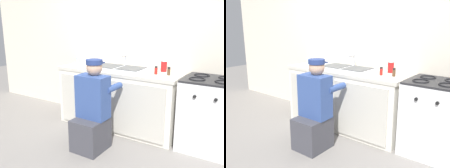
# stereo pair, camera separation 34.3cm
# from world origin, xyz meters

# --- Properties ---
(ground_plane) EXTENTS (12.00, 12.00, 0.00)m
(ground_plane) POSITION_xyz_m (0.00, 0.00, 0.00)
(ground_plane) COLOR gray
(back_wall) EXTENTS (6.00, 0.10, 2.50)m
(back_wall) POSITION_xyz_m (0.00, 0.65, 1.25)
(back_wall) COLOR beige
(back_wall) RESTS_ON ground_plane
(counter_cabinet) EXTENTS (1.77, 0.62, 0.83)m
(counter_cabinet) POSITION_xyz_m (0.00, 0.29, 0.41)
(counter_cabinet) COLOR silver
(counter_cabinet) RESTS_ON ground_plane
(countertop) EXTENTS (1.81, 0.62, 0.04)m
(countertop) POSITION_xyz_m (0.00, 0.30, 0.85)
(countertop) COLOR beige
(countertop) RESTS_ON counter_cabinet
(sink_double_basin) EXTENTS (0.80, 0.44, 0.19)m
(sink_double_basin) POSITION_xyz_m (0.00, 0.30, 0.89)
(sink_double_basin) COLOR silver
(sink_double_basin) RESTS_ON countertop
(stove_range) EXTENTS (0.63, 0.62, 0.90)m
(stove_range) POSITION_xyz_m (1.25, 0.30, 0.44)
(stove_range) COLOR white
(stove_range) RESTS_ON ground_plane
(plumber_person) EXTENTS (0.42, 0.61, 1.10)m
(plumber_person) POSITION_xyz_m (0.05, -0.44, 0.46)
(plumber_person) COLOR #3F3F47
(plumber_person) RESTS_ON ground_plane
(spice_bottle_pepper) EXTENTS (0.04, 0.04, 0.10)m
(spice_bottle_pepper) POSITION_xyz_m (0.73, 0.29, 0.92)
(spice_bottle_pepper) COLOR #513823
(spice_bottle_pepper) RESTS_ON countertop
(soda_cup_red) EXTENTS (0.08, 0.08, 0.15)m
(soda_cup_red) POSITION_xyz_m (0.60, 0.47, 0.95)
(soda_cup_red) COLOR red
(soda_cup_red) RESTS_ON countertop
(water_glass) EXTENTS (0.06, 0.06, 0.10)m
(water_glass) POSITION_xyz_m (-0.81, 0.36, 0.92)
(water_glass) COLOR #ADC6CC
(water_glass) RESTS_ON countertop
(spice_bottle_red) EXTENTS (0.04, 0.04, 0.10)m
(spice_bottle_red) POSITION_xyz_m (0.57, 0.26, 0.92)
(spice_bottle_red) COLOR red
(spice_bottle_red) RESTS_ON countertop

